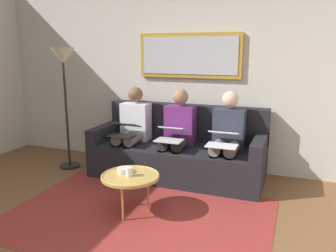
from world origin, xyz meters
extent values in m
cube|color=beige|center=(0.00, -2.60, 1.30)|extent=(6.00, 0.12, 2.60)
cube|color=maroon|center=(0.00, -0.85, 0.00)|extent=(2.60, 1.80, 0.01)
cube|color=black|center=(0.00, -2.05, 0.21)|extent=(2.20, 0.90, 0.42)
cube|color=black|center=(0.00, -2.40, 0.66)|extent=(2.20, 0.20, 0.48)
cube|color=black|center=(-1.03, -2.05, 0.52)|extent=(0.14, 0.90, 0.20)
cube|color=black|center=(1.03, -2.05, 0.52)|extent=(0.14, 0.90, 0.20)
cube|color=#B7892D|center=(0.00, -2.51, 1.55)|extent=(1.42, 0.04, 0.59)
cube|color=#B2B7BC|center=(0.00, -2.48, 1.55)|extent=(1.32, 0.01, 0.49)
cylinder|color=tan|center=(0.10, -0.90, 0.39)|extent=(0.58, 0.58, 0.03)
torus|color=tan|center=(0.10, -0.90, 0.40)|extent=(0.58, 0.58, 0.02)
cylinder|color=#B28E42|center=(0.10, -0.72, 0.19)|extent=(0.02, 0.02, 0.38)
cylinder|color=#B28E42|center=(-0.05, -0.99, 0.19)|extent=(0.02, 0.02, 0.38)
cylinder|color=#B28E42|center=(0.25, -0.99, 0.19)|extent=(0.02, 0.02, 0.38)
cylinder|color=silver|center=(0.10, -0.88, 0.45)|extent=(0.07, 0.07, 0.09)
cylinder|color=beige|center=(0.20, -0.95, 0.43)|extent=(0.14, 0.14, 0.05)
cube|color=#2D3342|center=(-0.64, -2.15, 0.67)|extent=(0.38, 0.22, 0.50)
sphere|color=beige|center=(-0.64, -2.15, 1.04)|extent=(0.20, 0.20, 0.20)
cylinder|color=gray|center=(-0.73, -1.94, 0.49)|extent=(0.14, 0.42, 0.14)
cylinder|color=gray|center=(-0.55, -1.94, 0.49)|extent=(0.14, 0.42, 0.14)
cylinder|color=gray|center=(-0.73, -1.73, 0.21)|extent=(0.11, 0.11, 0.42)
cylinder|color=gray|center=(-0.55, -1.73, 0.21)|extent=(0.11, 0.11, 0.42)
cube|color=white|center=(-0.64, -1.73, 0.57)|extent=(0.35, 0.22, 0.01)
cube|color=white|center=(-0.64, -1.88, 0.68)|extent=(0.35, 0.22, 0.08)
cube|color=#A5C6EA|center=(-0.64, -1.87, 0.68)|extent=(0.32, 0.19, 0.06)
cube|color=#66236B|center=(0.00, -2.15, 0.67)|extent=(0.38, 0.22, 0.50)
sphere|color=#997051|center=(0.00, -2.15, 1.04)|extent=(0.20, 0.20, 0.20)
cylinder|color=#232328|center=(-0.09, -1.94, 0.49)|extent=(0.14, 0.42, 0.14)
cylinder|color=#232328|center=(0.09, -1.94, 0.49)|extent=(0.14, 0.42, 0.14)
cylinder|color=#232328|center=(-0.09, -1.73, 0.21)|extent=(0.11, 0.11, 0.42)
cylinder|color=#232328|center=(0.09, -1.73, 0.21)|extent=(0.11, 0.11, 0.42)
cube|color=silver|center=(0.00, -1.73, 0.57)|extent=(0.32, 0.22, 0.01)
cube|color=silver|center=(0.00, -1.88, 0.68)|extent=(0.32, 0.21, 0.09)
cube|color=#A5C6EA|center=(0.00, -1.88, 0.68)|extent=(0.29, 0.19, 0.07)
cube|color=silver|center=(0.64, -2.15, 0.67)|extent=(0.38, 0.22, 0.50)
sphere|color=brown|center=(0.64, -2.15, 1.04)|extent=(0.20, 0.20, 0.20)
cylinder|color=gray|center=(0.55, -1.94, 0.49)|extent=(0.14, 0.42, 0.14)
cylinder|color=gray|center=(0.73, -1.94, 0.49)|extent=(0.14, 0.42, 0.14)
cylinder|color=gray|center=(0.55, -1.73, 0.21)|extent=(0.11, 0.11, 0.42)
cylinder|color=gray|center=(0.73, -1.73, 0.21)|extent=(0.11, 0.11, 0.42)
cube|color=black|center=(0.64, -1.73, 0.57)|extent=(0.32, 0.22, 0.01)
cube|color=black|center=(0.64, -1.88, 0.68)|extent=(0.32, 0.21, 0.08)
cube|color=#A5C6EA|center=(0.64, -1.87, 0.68)|extent=(0.29, 0.19, 0.07)
cylinder|color=black|center=(1.55, -1.85, 0.01)|extent=(0.28, 0.28, 0.03)
cylinder|color=black|center=(1.55, -1.85, 0.75)|extent=(0.03, 0.03, 1.50)
cone|color=beige|center=(1.55, -1.85, 1.55)|extent=(0.32, 0.32, 0.22)
camera|label=1|loc=(-1.40, 1.98, 1.64)|focal=36.69mm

